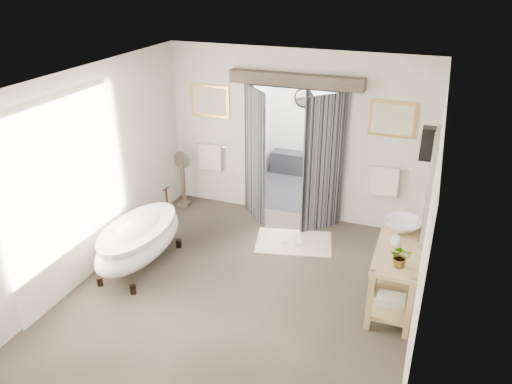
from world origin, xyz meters
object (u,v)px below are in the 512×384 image
clawfoot_tub (139,239)px  basin (403,226)px  vanity (395,267)px  rug (294,242)px

clawfoot_tub → basin: (3.60, 0.82, 0.50)m
clawfoot_tub → basin: 3.73m
clawfoot_tub → vanity: clawfoot_tub is taller
clawfoot_tub → vanity: (3.59, 0.47, 0.07)m
basin → rug: bearing=176.3°
clawfoot_tub → rug: size_ratio=1.53×
rug → vanity: bearing=-30.2°
vanity → clawfoot_tub: bearing=-172.6°
clawfoot_tub → rug: (1.95, 1.42, -0.43)m
clawfoot_tub → basin: size_ratio=3.63×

